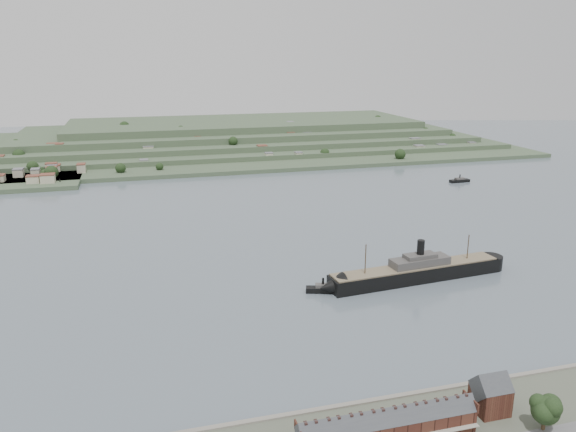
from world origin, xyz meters
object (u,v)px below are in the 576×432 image
object	(u,v)px
gabled_building	(490,394)
tugboat	(323,289)
terrace_row	(388,425)
fig_tree	(547,409)
steamship	(411,272)

from	to	relation	value
gabled_building	tugboat	distance (m)	109.44
gabled_building	terrace_row	bearing A→B (deg)	-173.88
gabled_building	fig_tree	bearing A→B (deg)	-50.14
gabled_building	tugboat	bearing A→B (deg)	100.25
tugboat	steamship	bearing A→B (deg)	1.68
tugboat	fig_tree	distance (m)	124.32
fig_tree	terrace_row	bearing A→B (deg)	169.62
steamship	fig_tree	distance (m)	123.25
terrace_row	gabled_building	size ratio (longest dim) A/B	3.95
steamship	tugboat	bearing A→B (deg)	-178.32
steamship	fig_tree	world-z (taller)	steamship
tugboat	fig_tree	bearing A→B (deg)	-75.93
terrace_row	fig_tree	bearing A→B (deg)	-10.38
tugboat	fig_tree	size ratio (longest dim) A/B	1.44
steamship	gabled_building	bearing A→B (deg)	-104.93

